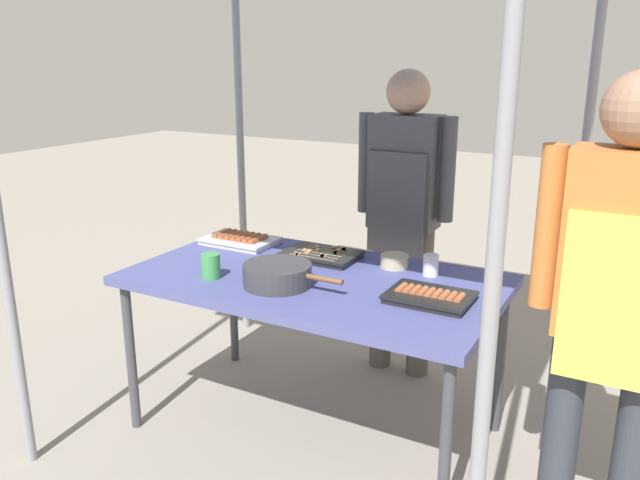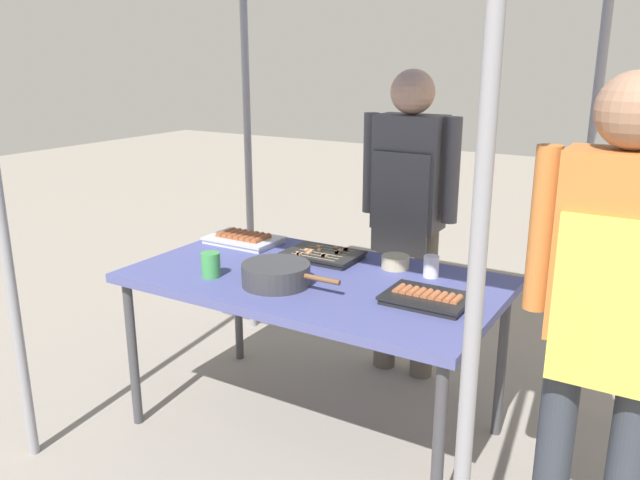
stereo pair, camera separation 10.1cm
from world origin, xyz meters
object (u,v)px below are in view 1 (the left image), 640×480
tray_grilled_sausages (240,240)px  condiment_bowl (394,261)px  cooking_wok (278,274)px  tray_meat_skewers (321,255)px  drink_cup_by_wok (431,265)px  customer_nearby (616,292)px  tray_pork_links (430,297)px  vendor_woman (404,200)px  stall_table (314,287)px  drink_cup_near_edge (211,266)px

tray_grilled_sausages → condiment_bowl: 0.83m
cooking_wok → tray_meat_skewers: bearing=92.3°
drink_cup_by_wok → customer_nearby: size_ratio=0.06×
tray_meat_skewers → cooking_wok: bearing=-87.7°
tray_meat_skewers → tray_pork_links: tray_pork_links is taller
vendor_woman → stall_table: bearing=81.0°
tray_pork_links → drink_cup_near_edge: size_ratio=3.02×
stall_table → tray_meat_skewers: tray_meat_skewers is taller
stall_table → cooking_wok: 0.22m
tray_grilled_sausages → customer_nearby: size_ratio=0.22×
tray_meat_skewers → vendor_woman: vendor_woman is taller
stall_table → vendor_woman: bearing=81.0°
tray_meat_skewers → tray_grilled_sausages: bearing=178.3°
condiment_bowl → drink_cup_by_wok: 0.19m
tray_meat_skewers → tray_pork_links: size_ratio=1.08×
tray_meat_skewers → drink_cup_near_edge: bearing=-121.4°
tray_meat_skewers → tray_pork_links: 0.69m
stall_table → tray_grilled_sausages: 0.63m
tray_grilled_sausages → tray_meat_skewers: (0.48, -0.01, -0.00)m
tray_meat_skewers → vendor_woman: size_ratio=0.22×
cooking_wok → condiment_bowl: size_ratio=3.57×
cooking_wok → customer_nearby: (1.28, -0.06, 0.17)m
customer_nearby → drink_cup_by_wok: bearing=147.5°
stall_table → drink_cup_by_wok: size_ratio=16.99×
tray_grilled_sausages → cooking_wok: size_ratio=0.82×
drink_cup_near_edge → vendor_woman: size_ratio=0.07×
tray_grilled_sausages → cooking_wok: 0.65m
drink_cup_by_wok → customer_nearby: 0.92m
cooking_wok → vendor_woman: vendor_woman is taller
tray_grilled_sausages → vendor_woman: (0.69, 0.49, 0.18)m
tray_meat_skewers → customer_nearby: bearing=-19.8°
stall_table → tray_pork_links: 0.55m
customer_nearby → tray_grilled_sausages: bearing=164.8°
stall_table → vendor_woman: 0.79m
tray_grilled_sausages → cooking_wok: bearing=-40.3°
tray_grilled_sausages → customer_nearby: (1.77, -0.48, 0.20)m
stall_table → condiment_bowl: size_ratio=12.76×
tray_meat_skewers → tray_pork_links: (0.63, -0.28, 0.00)m
vendor_woman → customer_nearby: bearing=138.2°
tray_meat_skewers → cooking_wok: (0.02, -0.41, 0.03)m
tray_grilled_sausages → drink_cup_near_edge: (0.19, -0.48, 0.03)m
vendor_woman → tray_meat_skewers: bearing=67.5°
tray_pork_links → cooking_wok: (-0.62, -0.13, 0.03)m
cooking_wok → drink_cup_by_wok: bearing=39.5°
condiment_bowl → customer_nearby: size_ratio=0.08×
tray_meat_skewers → drink_cup_by_wok: bearing=2.0°
drink_cup_near_edge → drink_cup_by_wok: bearing=30.8°
tray_meat_skewers → tray_pork_links: bearing=-23.5°
drink_cup_by_wok → customer_nearby: bearing=-32.5°
tray_grilled_sausages → condiment_bowl: (0.83, 0.03, 0.01)m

